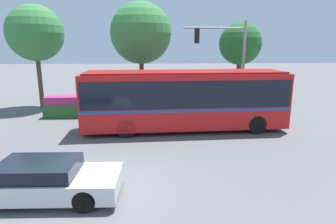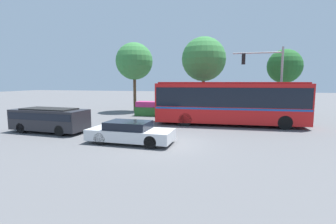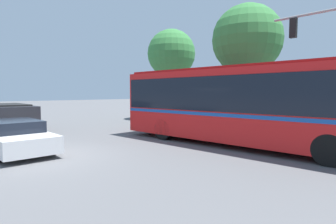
% 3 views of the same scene
% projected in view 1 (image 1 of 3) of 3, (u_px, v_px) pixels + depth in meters
% --- Properties ---
extents(ground_plane, '(140.00, 140.00, 0.00)m').
position_uv_depth(ground_plane, '(99.00, 190.00, 9.31)').
color(ground_plane, '#5B5B5E').
extents(city_bus, '(11.25, 3.03, 3.31)m').
position_uv_depth(city_bus, '(185.00, 97.00, 15.63)').
color(city_bus, red).
rests_on(city_bus, ground).
extents(sedan_foreground, '(4.71, 1.98, 1.20)m').
position_uv_depth(sedan_foreground, '(43.00, 180.00, 8.69)').
color(sedan_foreground, silver).
rests_on(sedan_foreground, ground).
extents(traffic_light_pole, '(4.10, 0.24, 6.21)m').
position_uv_depth(traffic_light_pole, '(229.00, 56.00, 18.28)').
color(traffic_light_pole, gray).
rests_on(traffic_light_pole, ground).
extents(flowering_hedge, '(10.31, 1.34, 1.39)m').
position_uv_depth(flowering_hedge, '(123.00, 106.00, 19.16)').
color(flowering_hedge, '#286028').
rests_on(flowering_hedge, ground).
extents(street_tree_left, '(4.04, 4.04, 7.58)m').
position_uv_depth(street_tree_left, '(35.00, 33.00, 20.49)').
color(street_tree_left, brown).
rests_on(street_tree_left, ground).
extents(street_tree_centre, '(4.29, 4.29, 7.67)m').
position_uv_depth(street_tree_centre, '(141.00, 33.00, 19.79)').
color(street_tree_centre, brown).
rests_on(street_tree_centre, ground).
extents(street_tree_right, '(3.31, 3.31, 6.49)m').
position_uv_depth(street_tree_right, '(240.00, 44.00, 22.14)').
color(street_tree_right, brown).
rests_on(street_tree_right, ground).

